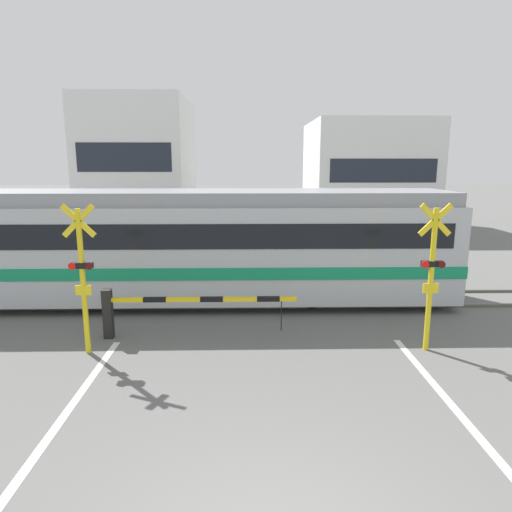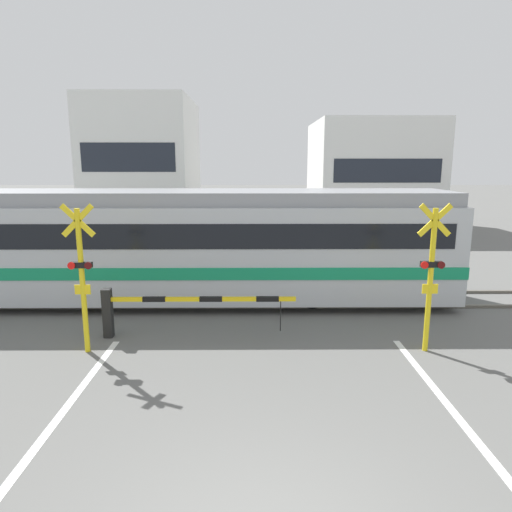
# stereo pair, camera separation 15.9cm
# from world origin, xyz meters

# --- Properties ---
(rail_track_near) EXTENTS (50.00, 0.10, 0.08)m
(rail_track_near) POSITION_xyz_m (0.00, 8.19, 0.04)
(rail_track_near) COLOR #5B564C
(rail_track_near) RESTS_ON ground_plane
(rail_track_far) EXTENTS (50.00, 0.10, 0.08)m
(rail_track_far) POSITION_xyz_m (0.00, 9.63, 0.04)
(rail_track_far) COLOR #5B564C
(rail_track_far) RESTS_ON ground_plane
(commuter_train) EXTENTS (20.52, 2.77, 3.16)m
(commuter_train) POSITION_xyz_m (-4.80, 8.91, 1.69)
(commuter_train) COLOR #B7BCC1
(commuter_train) RESTS_ON ground_plane
(crossing_barrier_near) EXTENTS (4.36, 0.20, 1.13)m
(crossing_barrier_near) POSITION_xyz_m (-2.20, 6.13, 0.74)
(crossing_barrier_near) COLOR black
(crossing_barrier_near) RESTS_ON ground_plane
(crossing_barrier_far) EXTENTS (4.36, 0.20, 1.13)m
(crossing_barrier_far) POSITION_xyz_m (2.20, 11.61, 0.74)
(crossing_barrier_far) COLOR black
(crossing_barrier_far) RESTS_ON ground_plane
(crossing_signal_left) EXTENTS (0.68, 0.15, 3.12)m
(crossing_signal_left) POSITION_xyz_m (-3.57, 5.30, 1.72)
(crossing_signal_left) COLOR yellow
(crossing_signal_left) RESTS_ON ground_plane
(crossing_signal_right) EXTENTS (0.68, 0.15, 3.12)m
(crossing_signal_right) POSITION_xyz_m (3.57, 5.30, 1.72)
(crossing_signal_right) COLOR yellow
(crossing_signal_right) RESTS_ON ground_plane
(pedestrian) EXTENTS (0.38, 0.22, 1.69)m
(pedestrian) POSITION_xyz_m (-1.14, 14.18, 0.97)
(pedestrian) COLOR brown
(pedestrian) RESTS_ON ground_plane
(building_left_of_street) EXTENTS (5.98, 7.31, 7.64)m
(building_left_of_street) POSITION_xyz_m (-6.71, 24.77, 3.82)
(building_left_of_street) COLOR white
(building_left_of_street) RESTS_ON ground_plane
(building_right_of_street) EXTENTS (6.92, 7.31, 6.37)m
(building_right_of_street) POSITION_xyz_m (7.18, 24.77, 3.18)
(building_right_of_street) COLOR white
(building_right_of_street) RESTS_ON ground_plane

